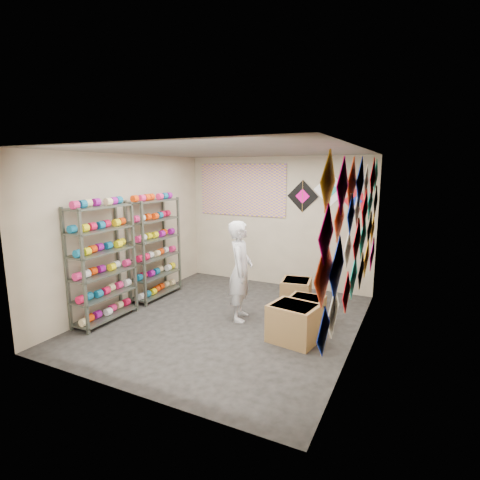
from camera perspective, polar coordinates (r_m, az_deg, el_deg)
The scene contains 12 objects.
ground at distance 6.26m, azimuth -2.08°, elevation -12.17°, with size 4.50×4.50×0.00m, color black.
room_walls at distance 5.82m, azimuth -2.19°, elevation 2.93°, with size 4.50×4.50×4.50m.
shelf_rack_front at distance 6.36m, azimuth -20.21°, elevation -3.44°, with size 0.40×1.10×1.90m, color #4C5147.
shelf_rack_back at distance 7.29m, azimuth -12.85°, elevation -1.30°, with size 0.40×1.10×1.90m, color #4C5147.
string_spools at distance 6.79m, azimuth -16.32°, elevation -1.52°, with size 0.12×2.36×0.12m.
kite_wall_display at distance 5.22m, azimuth 17.46°, elevation 1.43°, with size 0.06×4.27×2.01m.
back_wall_kites at distance 7.53m, azimuth 12.84°, elevation 6.74°, with size 1.63×0.02×0.80m.
poster at distance 8.13m, azimuth 0.31°, elevation 7.64°, with size 2.00×0.01×1.10m, color #74499E.
shopkeeper at distance 6.07m, azimuth 0.07°, elevation -4.73°, with size 0.55×0.69×1.63m, color silver.
carton_a at distance 5.53m, azimuth 8.21°, elevation -12.40°, with size 0.65×0.54×0.54m, color brown.
carton_b at distance 6.19m, azimuth 10.11°, elevation -10.44°, with size 0.53×0.44×0.44m, color brown.
carton_c at distance 6.90m, azimuth 8.53°, elevation -7.94°, with size 0.50×0.55×0.48m, color brown.
Camera 1 is at (2.74, -5.08, 2.43)m, focal length 28.00 mm.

